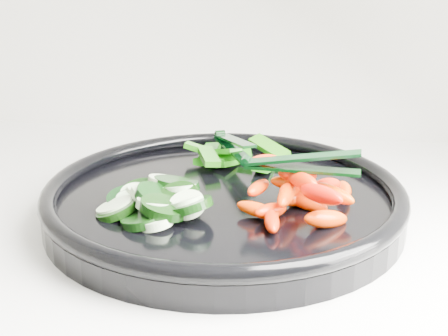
# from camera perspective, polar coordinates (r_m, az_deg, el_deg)

# --- Properties ---
(veggie_tray) EXTENTS (0.49, 0.49, 0.04)m
(veggie_tray) POSITION_cam_1_polar(r_m,az_deg,el_deg) (0.65, -0.00, -2.88)
(veggie_tray) COLOR black
(veggie_tray) RESTS_ON counter
(cucumber_pile) EXTENTS (0.13, 0.13, 0.04)m
(cucumber_pile) POSITION_cam_1_polar(r_m,az_deg,el_deg) (0.62, -6.36, -2.86)
(cucumber_pile) COLOR black
(cucumber_pile) RESTS_ON veggie_tray
(carrot_pile) EXTENTS (0.12, 0.14, 0.06)m
(carrot_pile) POSITION_cam_1_polar(r_m,az_deg,el_deg) (0.61, 6.90, -2.32)
(carrot_pile) COLOR #F12D00
(carrot_pile) RESTS_ON veggie_tray
(pepper_pile) EXTENTS (0.13, 0.10, 0.03)m
(pepper_pile) POSITION_cam_1_polar(r_m,az_deg,el_deg) (0.74, 0.54, 1.08)
(pepper_pile) COLOR #116A0A
(pepper_pile) RESTS_ON veggie_tray
(tong_carrot) EXTENTS (0.11, 0.02, 0.02)m
(tong_carrot) POSITION_cam_1_polar(r_m,az_deg,el_deg) (0.60, 6.81, 0.43)
(tong_carrot) COLOR black
(tong_carrot) RESTS_ON carrot_pile
(tong_pepper) EXTENTS (0.07, 0.11, 0.02)m
(tong_pepper) POSITION_cam_1_polar(r_m,az_deg,el_deg) (0.73, 0.83, 2.18)
(tong_pepper) COLOR black
(tong_pepper) RESTS_ON pepper_pile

